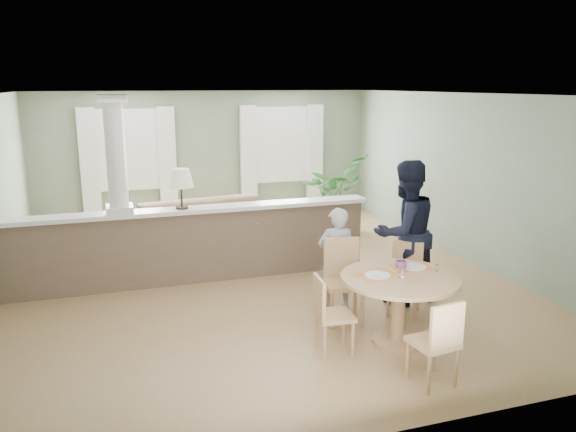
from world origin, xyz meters
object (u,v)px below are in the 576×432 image
object	(u,v)px
man_person	(405,233)
chair_far_boy	(343,276)
houseplant	(334,193)
chair_near	(438,340)
sofa	(207,226)
chair_side	(329,311)
child_person	(337,259)
chair_far_man	(405,275)
dining_table	(399,290)

from	to	relation	value
man_person	chair_far_boy	bearing A→B (deg)	6.55
houseplant	chair_near	distance (m)	5.91
sofa	chair_side	world-z (taller)	chair_side
man_person	chair_side	bearing A→B (deg)	25.61
chair_side	child_person	world-z (taller)	child_person
sofa	chair_near	world-z (taller)	chair_near
sofa	man_person	size ratio (longest dim) A/B	1.50
sofa	chair_side	size ratio (longest dim) A/B	3.34
chair_far_man	dining_table	bearing A→B (deg)	-86.23
dining_table	chair_far_man	bearing A→B (deg)	55.81
houseplant	man_person	world-z (taller)	man_person
chair_near	child_person	xyz separation A→B (m)	(-0.16, 2.08, 0.18)
chair_side	chair_far_man	bearing A→B (deg)	-56.82
chair_side	man_person	size ratio (longest dim) A/B	0.45
chair_side	dining_table	bearing A→B (deg)	-87.26
chair_far_boy	child_person	bearing A→B (deg)	92.59
houseplant	man_person	xyz separation A→B (m)	(-0.55, -3.72, 0.20)
sofa	child_person	distance (m)	3.39
child_person	sofa	bearing A→B (deg)	-59.86
chair_side	man_person	xyz separation A→B (m)	(1.48, 1.05, 0.48)
chair_near	chair_side	bearing A→B (deg)	-61.55
man_person	sofa	bearing A→B (deg)	-67.56
man_person	chair_far_man	bearing A→B (deg)	55.67
houseplant	chair_far_man	size ratio (longest dim) A/B	1.66
man_person	chair_near	bearing A→B (deg)	59.60
child_person	chair_far_man	bearing A→B (deg)	165.47
houseplant	man_person	size ratio (longest dim) A/B	0.79
chair_side	child_person	bearing A→B (deg)	-21.94
chair_side	houseplant	bearing A→B (deg)	-18.43
child_person	man_person	distance (m)	0.98
dining_table	chair_far_man	size ratio (longest dim) A/B	1.44
chair_far_boy	man_person	world-z (taller)	man_person
chair_far_man	chair_near	bearing A→B (deg)	-71.97
chair_far_boy	chair_far_man	world-z (taller)	chair_far_boy
sofa	child_person	world-z (taller)	child_person
dining_table	child_person	bearing A→B (deg)	103.56
dining_table	child_person	xyz separation A→B (m)	(-0.27, 1.13, 0.04)
sofa	chair_far_man	size ratio (longest dim) A/B	3.16
chair_far_boy	child_person	size ratio (longest dim) A/B	0.76
man_person	houseplant	bearing A→B (deg)	-108.14
chair_near	child_person	size ratio (longest dim) A/B	0.66
chair_near	child_person	bearing A→B (deg)	-93.11
sofa	child_person	size ratio (longest dim) A/B	2.13
chair_far_boy	man_person	bearing A→B (deg)	28.04
houseplant	chair_far_boy	bearing A→B (deg)	-111.03
dining_table	chair_side	bearing A→B (deg)	178.04
chair_far_boy	chair_side	bearing A→B (deg)	-111.25
sofa	houseplant	size ratio (longest dim) A/B	1.90
sofa	man_person	distance (m)	3.87
dining_table	man_person	xyz separation A→B (m)	(0.66, 1.08, 0.32)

